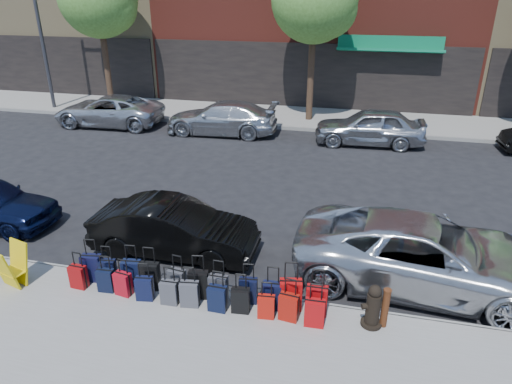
% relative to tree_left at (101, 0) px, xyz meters
% --- Properties ---
extents(ground, '(120.00, 120.00, 0.00)m').
position_rel_tree_left_xyz_m(ground, '(9.86, -9.50, -5.41)').
color(ground, black).
rests_on(ground, ground).
extents(sidewalk_near, '(60.00, 4.00, 0.15)m').
position_rel_tree_left_xyz_m(sidewalk_near, '(9.86, -16.00, -5.34)').
color(sidewalk_near, gray).
rests_on(sidewalk_near, ground).
extents(sidewalk_far, '(60.00, 4.00, 0.15)m').
position_rel_tree_left_xyz_m(sidewalk_far, '(9.86, 0.50, -5.34)').
color(sidewalk_far, gray).
rests_on(sidewalk_far, ground).
extents(curb_near, '(60.00, 0.08, 0.15)m').
position_rel_tree_left_xyz_m(curb_near, '(9.86, -13.98, -5.34)').
color(curb_near, gray).
rests_on(curb_near, ground).
extents(curb_far, '(60.00, 0.08, 0.15)m').
position_rel_tree_left_xyz_m(curb_far, '(9.86, -1.52, -5.34)').
color(curb_far, gray).
rests_on(curb_far, ground).
extents(tree_left, '(3.80, 3.80, 7.27)m').
position_rel_tree_left_xyz_m(tree_left, '(0.00, 0.00, 0.00)').
color(tree_left, black).
rests_on(tree_left, sidewalk_far).
extents(tree_center, '(3.80, 3.80, 7.27)m').
position_rel_tree_left_xyz_m(tree_center, '(10.50, 0.00, 0.00)').
color(tree_center, black).
rests_on(tree_center, sidewalk_far).
extents(streetlight, '(2.59, 0.18, 8.00)m').
position_rel_tree_left_xyz_m(streetlight, '(-2.94, -0.70, -0.75)').
color(streetlight, '#333338').
rests_on(streetlight, sidewalk_far).
extents(suitcase_front_0, '(0.44, 0.28, 0.99)m').
position_rel_tree_left_xyz_m(suitcase_front_0, '(7.43, -14.30, -4.95)').
color(suitcase_front_0, black).
rests_on(suitcase_front_0, sidewalk_near).
extents(suitcase_front_1, '(0.38, 0.24, 0.86)m').
position_rel_tree_left_xyz_m(suitcase_front_1, '(7.78, -14.28, -4.99)').
color(suitcase_front_1, black).
rests_on(suitcase_front_1, sidewalk_near).
extents(suitcase_front_2, '(0.42, 0.26, 0.95)m').
position_rel_tree_left_xyz_m(suitcase_front_2, '(8.35, -14.26, -4.96)').
color(suitcase_front_2, black).
rests_on(suitcase_front_2, sidewalk_near).
extents(suitcase_front_3, '(0.42, 0.26, 0.97)m').
position_rel_tree_left_xyz_m(suitcase_front_3, '(8.78, -14.28, -4.96)').
color(suitcase_front_3, black).
rests_on(suitcase_front_3, sidewalk_near).
extents(suitcase_front_4, '(0.38, 0.24, 0.87)m').
position_rel_tree_left_xyz_m(suitcase_front_4, '(9.39, -14.28, -4.99)').
color(suitcase_front_4, '#36363A').
rests_on(suitcase_front_4, sidewalk_near).
extents(suitcase_front_5, '(0.43, 0.28, 0.96)m').
position_rel_tree_left_xyz_m(suitcase_front_5, '(9.88, -14.34, -4.96)').
color(suitcase_front_5, black).
rests_on(suitcase_front_5, sidewalk_near).
extents(suitcase_front_6, '(0.38, 0.22, 0.91)m').
position_rel_tree_left_xyz_m(suitcase_front_6, '(10.31, -14.34, -4.98)').
color(suitcase_front_6, '#333438').
rests_on(suitcase_front_6, sidewalk_near).
extents(suitcase_front_7, '(0.38, 0.24, 0.88)m').
position_rel_tree_left_xyz_m(suitcase_front_7, '(10.92, -14.26, -4.99)').
color(suitcase_front_7, black).
rests_on(suitcase_front_7, sidewalk_near).
extents(suitcase_front_8, '(0.39, 0.22, 0.93)m').
position_rel_tree_left_xyz_m(suitcase_front_8, '(11.43, -14.34, -4.97)').
color(suitcase_front_8, black).
rests_on(suitcase_front_8, sidewalk_near).
extents(suitcase_front_9, '(0.47, 0.32, 1.05)m').
position_rel_tree_left_xyz_m(suitcase_front_9, '(11.79, -14.28, -4.93)').
color(suitcase_front_9, '#AC0B0B').
rests_on(suitcase_front_9, sidewalk_near).
extents(suitcase_front_10, '(0.41, 0.23, 0.98)m').
position_rel_tree_left_xyz_m(suitcase_front_10, '(12.30, -14.31, -4.95)').
color(suitcase_front_10, '#98090C').
rests_on(suitcase_front_10, sidewalk_near).
extents(suitcase_back_0, '(0.36, 0.23, 0.83)m').
position_rel_tree_left_xyz_m(suitcase_back_0, '(7.28, -14.60, -5.00)').
color(suitcase_back_0, maroon).
rests_on(suitcase_back_0, sidewalk_near).
extents(suitcase_back_1, '(0.35, 0.22, 0.82)m').
position_rel_tree_left_xyz_m(suitcase_back_1, '(7.92, -14.58, -5.01)').
color(suitcase_back_1, black).
rests_on(suitcase_back_1, sidewalk_near).
extents(suitcase_back_2, '(0.37, 0.26, 0.82)m').
position_rel_tree_left_xyz_m(suitcase_back_2, '(8.33, -14.62, -5.01)').
color(suitcase_back_2, '#9E0A16').
rests_on(suitcase_back_2, sidewalk_near).
extents(suitcase_back_3, '(0.37, 0.25, 0.83)m').
position_rel_tree_left_xyz_m(suitcase_back_3, '(8.83, -14.66, -5.00)').
color(suitcase_back_3, black).
rests_on(suitcase_back_3, sidewalk_near).
extents(suitcase_back_4, '(0.36, 0.21, 0.83)m').
position_rel_tree_left_xyz_m(suitcase_back_4, '(9.38, -14.67, -5.00)').
color(suitcase_back_4, '#3E3F44').
rests_on(suitcase_back_4, sidewalk_near).
extents(suitcase_back_5, '(0.39, 0.26, 0.88)m').
position_rel_tree_left_xyz_m(suitcase_back_5, '(9.80, -14.64, -4.99)').
color(suitcase_back_5, '#414147').
rests_on(suitcase_back_5, sidewalk_near).
extents(suitcase_back_6, '(0.37, 0.22, 0.87)m').
position_rel_tree_left_xyz_m(suitcase_back_6, '(10.39, -14.65, -4.99)').
color(suitcase_back_6, black).
rests_on(suitcase_back_6, sidewalk_near).
extents(suitcase_back_7, '(0.37, 0.24, 0.84)m').
position_rel_tree_left_xyz_m(suitcase_back_7, '(10.85, -14.59, -5.00)').
color(suitcase_back_7, black).
rests_on(suitcase_back_7, sidewalk_near).
extents(suitcase_back_8, '(0.34, 0.22, 0.78)m').
position_rel_tree_left_xyz_m(suitcase_back_8, '(11.37, -14.64, -5.02)').
color(suitcase_back_8, '#B1150B').
rests_on(suitcase_back_8, sidewalk_near).
extents(suitcase_back_9, '(0.40, 0.26, 0.89)m').
position_rel_tree_left_xyz_m(suitcase_back_9, '(11.80, -14.60, -4.98)').
color(suitcase_back_9, '#9A1209').
rests_on(suitcase_back_9, sidewalk_near).
extents(suitcase_back_10, '(0.38, 0.23, 0.89)m').
position_rel_tree_left_xyz_m(suitcase_back_10, '(12.31, -14.65, -4.98)').
color(suitcase_back_10, '#AA0A0D').
rests_on(suitcase_back_10, sidewalk_near).
extents(fire_hydrant, '(0.46, 0.40, 0.89)m').
position_rel_tree_left_xyz_m(fire_hydrant, '(13.36, -14.40, -4.85)').
color(fire_hydrant, black).
rests_on(fire_hydrant, sidewalk_near).
extents(bollard, '(0.15, 0.15, 0.83)m').
position_rel_tree_left_xyz_m(bollard, '(13.58, -14.38, -4.84)').
color(bollard, '#38190C').
rests_on(bollard, sidewalk_near).
extents(display_rack, '(0.67, 0.71, 0.96)m').
position_rel_tree_left_xyz_m(display_rack, '(5.89, -14.85, -4.79)').
color(display_rack, yellow).
rests_on(display_rack, sidewalk_near).
extents(car_near_1, '(4.04, 1.41, 1.33)m').
position_rel_tree_left_xyz_m(car_near_1, '(8.65, -12.60, -4.75)').
color(car_near_1, black).
rests_on(car_near_1, ground).
extents(car_near_2, '(5.68, 2.93, 1.53)m').
position_rel_tree_left_xyz_m(car_near_2, '(14.40, -12.58, -4.65)').
color(car_near_2, silver).
rests_on(car_near_2, ground).
extents(car_far_0, '(5.14, 2.54, 1.40)m').
position_rel_tree_left_xyz_m(car_far_0, '(1.25, -2.67, -4.71)').
color(car_far_0, silver).
rests_on(car_far_0, ground).
extents(car_far_1, '(4.99, 2.19, 1.43)m').
position_rel_tree_left_xyz_m(car_far_1, '(6.81, -2.76, -4.70)').
color(car_far_1, silver).
rests_on(car_far_1, ground).
extents(car_far_2, '(4.52, 2.01, 1.51)m').
position_rel_tree_left_xyz_m(car_far_2, '(13.21, -2.82, -4.66)').
color(car_far_2, '#B6B9BD').
rests_on(car_far_2, ground).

